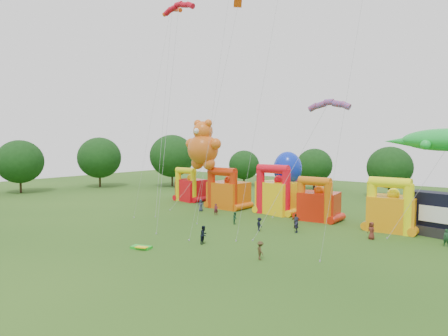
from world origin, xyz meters
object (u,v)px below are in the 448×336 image
Objects in this scene: stage_trailer at (446,216)px; bouncy_castle_2 at (278,195)px; teddy_bear_kite at (198,160)px; octopus_kite at (286,177)px; spectator_0 at (201,205)px; gecko_kite at (425,179)px; spectator_4 at (296,221)px; bouncy_castle_0 at (190,188)px.

bouncy_castle_2 is at bearing 177.80° from stage_trailer.
teddy_bear_kite is 1.54× the size of octopus_kite.
teddy_bear_kite reaches higher than spectator_0.
spectator_4 is (-13.13, -5.48, -5.48)m from gecko_kite.
stage_trailer is (22.12, -0.85, -0.38)m from bouncy_castle_2.
stage_trailer reaches higher than spectator_4.
octopus_kite is (18.82, 1.02, 2.98)m from bouncy_castle_0.
gecko_kite is at bearing -154.60° from stage_trailer.
spectator_4 is at bearing -10.46° from teddy_bear_kite.
stage_trailer is at bearing 4.77° from teddy_bear_kite.
bouncy_castle_2 reaches higher than bouncy_castle_0.
stage_trailer is 32.56m from spectator_0.
teddy_bear_kite is at bearing -163.26° from bouncy_castle_2.
octopus_kite is at bearing -84.84° from spectator_4.
octopus_kite reaches higher than spectator_4.
spectator_0 is (8.46, -6.65, -1.38)m from bouncy_castle_0.
spectator_0 is at bearing -143.47° from octopus_kite.
bouncy_castle_2 is 3.20m from octopus_kite.
spectator_0 is (-30.11, -3.90, -5.49)m from gecko_kite.
bouncy_castle_0 is 3.27× the size of spectator_4.
spectator_0 is at bearing -171.39° from stage_trailer.
bouncy_castle_2 is at bearing -99.14° from octopus_kite.
bouncy_castle_0 is at bearing 177.10° from bouncy_castle_2.
teddy_bear_kite is 7.73× the size of spectator_4.
spectator_0 is 17.05m from spectator_4.
stage_trailer is 0.57× the size of teddy_bear_kite.
spectator_4 is at bearing -54.44° from octopus_kite.
spectator_0 is (-10.04, -5.72, -1.84)m from bouncy_castle_2.
octopus_kite is at bearing 24.09° from teddy_bear_kite.
bouncy_castle_2 is 4.01× the size of spectator_0.
spectator_0 is at bearing -38.20° from bouncy_castle_0.
octopus_kite reaches higher than bouncy_castle_2.
bouncy_castle_2 is at bearing 6.04° from spectator_0.
bouncy_castle_0 is 9.35m from teddy_bear_kite.
gecko_kite is at bearing -10.83° from octopus_kite.
teddy_bear_kite is 14.13m from octopus_kite.
bouncy_castle_2 is at bearing 16.74° from teddy_bear_kite.
stage_trailer is 4.40× the size of spectator_0.
octopus_kite is at bearing 172.67° from stage_trailer.
bouncy_castle_2 is 10.24m from spectator_4.
stage_trailer is 4.62m from gecko_kite.
octopus_kite reaches higher than spectator_0.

